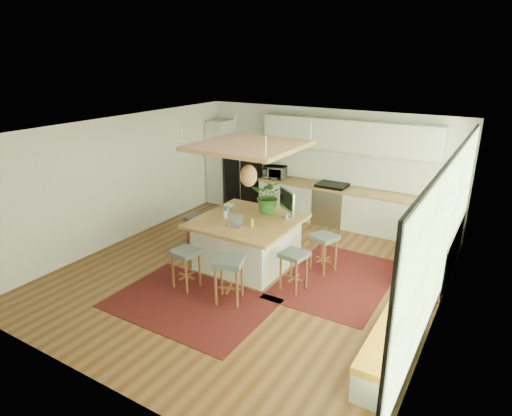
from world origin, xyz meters
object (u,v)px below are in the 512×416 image
Objects in this scene: microwave at (275,171)px; island_plant at (269,199)px; stool_near_right at (229,282)px; stool_right_back at (323,253)px; stool_near_left at (186,269)px; monitor at (287,205)px; stool_right_front at (294,271)px; fridge at (244,173)px; stool_left_side at (199,233)px; island at (248,242)px; laptop at (234,220)px.

island_plant reaches higher than microwave.
stool_near_right is 2.04m from stool_right_back.
island_plant is at bearing -74.23° from microwave.
stool_near_left is 2.24m from monitor.
fridge is at bearing 133.20° from stool_right_front.
stool_left_side is at bearing 120.44° from stool_near_left.
island_plant reaches higher than island.
island_plant is (-0.43, 0.07, 0.01)m from monitor.
microwave reaches higher than stool_left_side.
island_plant is (0.59, 1.88, 0.85)m from stool_near_left.
island is at bearing 160.11° from stool_right_front.
stool_near_left is 1.01× the size of stool_right_front.
stool_near_right is 1.06× the size of stool_left_side.
stool_near_right is 1.11× the size of island_plant.
monitor is at bearing 60.77° from stool_near_left.
monitor reaches higher than stool_left_side.
island_plant is (-0.32, 1.88, 0.85)m from stool_near_right.
stool_near_left is at bearing -107.31° from island_plant.
stool_near_right is at bearing -65.48° from laptop.
stool_near_left is 2.15m from island_plant.
stool_right_back is (0.16, 0.93, 0.00)m from stool_right_front.
island_plant reaches higher than laptop.
laptop reaches higher than stool_left_side.
stool_right_front is 2.52m from stool_left_side.
stool_left_side is 1.05× the size of island_plant.
fridge is 3.15m from island_plant.
fridge reaches higher than stool_left_side.
stool_right_front is at bearing -19.89° from island.
fridge reaches higher than monitor.
stool_near_right is 2.57× the size of laptop.
monitor is 1.11× the size of microwave.
fridge is 3.49m from island.
microwave is 2.61m from island_plant.
stool_right_back reaches higher than stool_right_front.
microwave is at bearing 97.63° from stool_near_left.
stool_right_back is at bearing 80.00° from stool_right_front.
laptop is (-1.26, 0.03, 0.70)m from stool_right_front.
stool_left_side is 1.47m from laptop.
stool_near_right is 1.08× the size of stool_right_back.
stool_near_left is 1.64m from stool_left_side.
stool_near_right is at bearing -81.21° from microwave.
stool_right_back reaches higher than stool_near_left.
stool_right_front is (1.21, -0.44, -0.11)m from island.
stool_right_front is 1.67m from island_plant.
microwave is 0.78× the size of island_plant.
stool_right_back is at bearing 40.06° from monitor.
stool_left_side is at bearing -105.75° from microwave.
stool_right_front is 0.96× the size of stool_left_side.
fridge is 2.27× the size of stool_left_side.
laptop reaches higher than stool_right_back.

